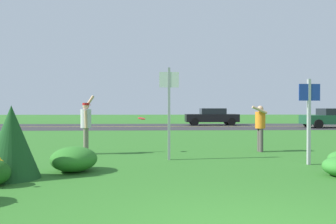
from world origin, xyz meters
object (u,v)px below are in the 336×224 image
object	(u,v)px
sign_post_by_roadside	(309,112)
car_dark_green_leftmost	(333,118)
sign_post_near_path	(169,104)
frisbee_red	(142,118)
person_catcher_orange_shirt	(260,124)
person_thrower_red_cap_gray_shirt	(86,123)
car_black_center_left	(212,117)

from	to	relation	value
sign_post_by_roadside	car_dark_green_leftmost	bearing A→B (deg)	60.64
sign_post_near_path	car_dark_green_leftmost	bearing A→B (deg)	50.24
frisbee_red	car_dark_green_leftmost	size ratio (longest dim) A/B	0.06
sign_post_near_path	person_catcher_orange_shirt	distance (m)	3.69
person_thrower_red_cap_gray_shirt	frisbee_red	xyz separation A→B (m)	(1.78, 0.34, 0.12)
person_catcher_orange_shirt	frisbee_red	world-z (taller)	person_catcher_orange_shirt
sign_post_by_roadside	car_dark_green_leftmost	size ratio (longest dim) A/B	0.50
sign_post_near_path	sign_post_by_roadside	world-z (taller)	sign_post_near_path
sign_post_near_path	car_black_center_left	distance (m)	20.46
frisbee_red	person_thrower_red_cap_gray_shirt	bearing A→B (deg)	-169.19
frisbee_red	car_black_center_left	bearing A→B (deg)	73.55
sign_post_near_path	frisbee_red	size ratio (longest dim) A/B	10.56
person_catcher_orange_shirt	car_dark_green_leftmost	size ratio (longest dim) A/B	0.35
sign_post_by_roadside	car_black_center_left	size ratio (longest dim) A/B	0.50
sign_post_by_roadside	car_black_center_left	xyz separation A→B (m)	(0.89, 20.94, -0.64)
sign_post_near_path	sign_post_by_roadside	distance (m)	3.79
sign_post_by_roadside	frisbee_red	xyz separation A→B (m)	(-4.50, 2.69, -0.24)
car_black_center_left	sign_post_near_path	bearing A→B (deg)	-102.82
sign_post_by_roadside	sign_post_near_path	bearing A→B (deg)	164.64
sign_post_by_roadside	car_dark_green_leftmost	world-z (taller)	sign_post_by_roadside
frisbee_red	car_dark_green_leftmost	xyz separation A→B (m)	(13.86, 13.95, -0.40)
sign_post_by_roadside	frisbee_red	distance (m)	5.25
sign_post_by_roadside	person_catcher_orange_shirt	world-z (taller)	sign_post_by_roadside
sign_post_by_roadside	person_catcher_orange_shirt	bearing A→B (deg)	99.58
frisbee_red	car_black_center_left	xyz separation A→B (m)	(5.39, 18.25, -0.40)
sign_post_near_path	car_dark_green_leftmost	world-z (taller)	sign_post_near_path
sign_post_near_path	car_black_center_left	xyz separation A→B (m)	(4.54, 19.94, -0.87)
frisbee_red	person_catcher_orange_shirt	bearing A→B (deg)	0.65
sign_post_by_roadside	person_catcher_orange_shirt	xyz separation A→B (m)	(-0.46, 2.74, -0.44)
car_dark_green_leftmost	person_catcher_orange_shirt	bearing A→B (deg)	-125.24
car_black_center_left	frisbee_red	bearing A→B (deg)	-106.45
person_thrower_red_cap_gray_shirt	car_dark_green_leftmost	bearing A→B (deg)	42.41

